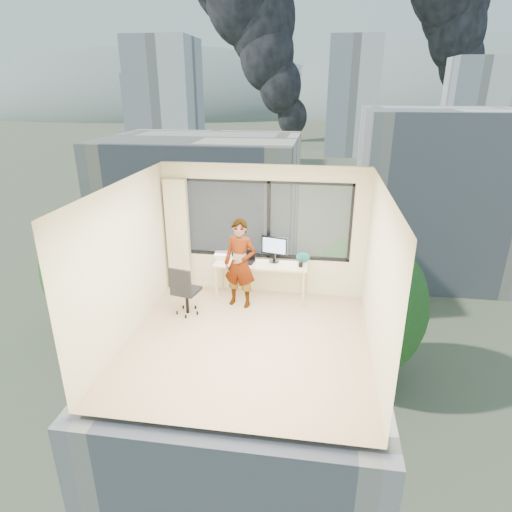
% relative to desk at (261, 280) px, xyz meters
% --- Properties ---
extents(floor, '(4.00, 4.00, 0.01)m').
position_rel_desk_xyz_m(floor, '(0.00, -1.66, -0.38)').
color(floor, '#DAB18E').
rests_on(floor, ground).
extents(ceiling, '(4.00, 4.00, 0.01)m').
position_rel_desk_xyz_m(ceiling, '(0.00, -1.66, 2.23)').
color(ceiling, white).
rests_on(ceiling, ground).
extents(wall_front, '(4.00, 0.01, 2.60)m').
position_rel_desk_xyz_m(wall_front, '(0.00, -3.66, 0.93)').
color(wall_front, beige).
rests_on(wall_front, ground).
extents(wall_left, '(0.01, 4.00, 2.60)m').
position_rel_desk_xyz_m(wall_left, '(-2.00, -1.66, 0.93)').
color(wall_left, beige).
rests_on(wall_left, ground).
extents(wall_right, '(0.01, 4.00, 2.60)m').
position_rel_desk_xyz_m(wall_right, '(2.00, -1.66, 0.93)').
color(wall_right, beige).
rests_on(wall_right, ground).
extents(window_wall, '(3.30, 0.16, 1.55)m').
position_rel_desk_xyz_m(window_wall, '(0.05, 0.34, 1.15)').
color(window_wall, black).
rests_on(window_wall, ground).
extents(curtain, '(0.45, 0.14, 2.30)m').
position_rel_desk_xyz_m(curtain, '(-1.72, 0.22, 0.77)').
color(curtain, beige).
rests_on(curtain, floor).
extents(desk, '(1.80, 0.60, 0.75)m').
position_rel_desk_xyz_m(desk, '(0.00, 0.00, 0.00)').
color(desk, beige).
rests_on(desk, floor).
extents(chair, '(0.59, 0.59, 0.98)m').
position_rel_desk_xyz_m(chair, '(-1.27, -0.83, 0.11)').
color(chair, black).
rests_on(chair, floor).
extents(person, '(0.69, 0.53, 1.71)m').
position_rel_desk_xyz_m(person, '(-0.35, -0.35, 0.48)').
color(person, '#2D2D33').
rests_on(person, floor).
extents(monitor, '(0.53, 0.23, 0.52)m').
position_rel_desk_xyz_m(monitor, '(0.24, 0.10, 0.64)').
color(monitor, black).
rests_on(monitor, desk).
extents(game_console, '(0.37, 0.32, 0.08)m').
position_rel_desk_xyz_m(game_console, '(-0.80, 0.21, 0.42)').
color(game_console, white).
rests_on(game_console, desk).
extents(laptop, '(0.37, 0.38, 0.20)m').
position_rel_desk_xyz_m(laptop, '(-0.29, 0.01, 0.48)').
color(laptop, black).
rests_on(laptop, desk).
extents(cellphone, '(0.12, 0.09, 0.01)m').
position_rel_desk_xyz_m(cellphone, '(-0.21, -0.12, 0.38)').
color(cellphone, black).
rests_on(cellphone, desk).
extents(pen_cup, '(0.09, 0.09, 0.10)m').
position_rel_desk_xyz_m(pen_cup, '(0.77, -0.08, 0.43)').
color(pen_cup, black).
rests_on(pen_cup, desk).
extents(handbag, '(0.28, 0.16, 0.21)m').
position_rel_desk_xyz_m(handbag, '(0.80, 0.16, 0.48)').
color(handbag, '#0C4A44').
rests_on(handbag, desk).
extents(exterior_ground, '(400.00, 400.00, 0.04)m').
position_rel_desk_xyz_m(exterior_ground, '(0.00, 118.34, -14.38)').
color(exterior_ground, '#515B3D').
rests_on(exterior_ground, ground).
extents(near_bldg_a, '(16.00, 12.00, 14.00)m').
position_rel_desk_xyz_m(near_bldg_a, '(-9.00, 28.34, -7.38)').
color(near_bldg_a, beige).
rests_on(near_bldg_a, exterior_ground).
extents(near_bldg_b, '(14.00, 13.00, 16.00)m').
position_rel_desk_xyz_m(near_bldg_b, '(12.00, 36.34, -6.38)').
color(near_bldg_b, silver).
rests_on(near_bldg_b, exterior_ground).
extents(far_tower_a, '(14.00, 14.00, 28.00)m').
position_rel_desk_xyz_m(far_tower_a, '(-35.00, 93.34, -0.38)').
color(far_tower_a, silver).
rests_on(far_tower_a, exterior_ground).
extents(far_tower_b, '(13.00, 13.00, 30.00)m').
position_rel_desk_xyz_m(far_tower_b, '(8.00, 118.34, 0.62)').
color(far_tower_b, silver).
rests_on(far_tower_b, exterior_ground).
extents(far_tower_c, '(15.00, 15.00, 26.00)m').
position_rel_desk_xyz_m(far_tower_c, '(45.00, 138.34, -1.38)').
color(far_tower_c, silver).
rests_on(far_tower_c, exterior_ground).
extents(far_tower_d, '(16.00, 14.00, 22.00)m').
position_rel_desk_xyz_m(far_tower_d, '(-60.00, 148.34, -3.38)').
color(far_tower_d, silver).
rests_on(far_tower_d, exterior_ground).
extents(hill_a, '(288.00, 216.00, 90.00)m').
position_rel_desk_xyz_m(hill_a, '(-120.00, 318.34, -14.38)').
color(hill_a, slate).
rests_on(hill_a, exterior_ground).
extents(hill_b, '(300.00, 220.00, 96.00)m').
position_rel_desk_xyz_m(hill_b, '(100.00, 318.34, -14.38)').
color(hill_b, slate).
rests_on(hill_b, exterior_ground).
extents(tree_a, '(7.00, 7.00, 8.00)m').
position_rel_desk_xyz_m(tree_a, '(-16.00, 20.34, -10.38)').
color(tree_a, '#27511B').
rests_on(tree_a, exterior_ground).
extents(tree_b, '(7.60, 7.60, 9.00)m').
position_rel_desk_xyz_m(tree_b, '(4.00, 16.34, -9.88)').
color(tree_b, '#27511B').
rests_on(tree_b, exterior_ground).
extents(smoke_plume_b, '(30.00, 18.00, 70.00)m').
position_rel_desk_xyz_m(smoke_plume_b, '(55.00, 168.34, 26.62)').
color(smoke_plume_b, black).
rests_on(smoke_plume_b, exterior_ground).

